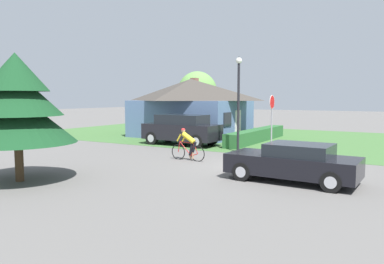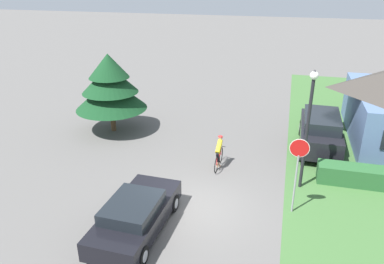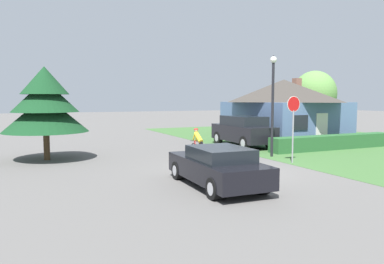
{
  "view_description": "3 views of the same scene",
  "coord_description": "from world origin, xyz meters",
  "px_view_note": "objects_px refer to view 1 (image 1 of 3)",
  "views": [
    {
      "loc": [
        -14.28,
        -5.3,
        2.89
      ],
      "look_at": [
        -0.25,
        3.06,
        1.37
      ],
      "focal_mm": 35.0,
      "sensor_mm": 36.0,
      "label": 1
    },
    {
      "loc": [
        2.91,
        -11.62,
        8.29
      ],
      "look_at": [
        -0.94,
        3.06,
        1.83
      ],
      "focal_mm": 35.0,
      "sensor_mm": 36.0,
      "label": 2
    },
    {
      "loc": [
        -7.45,
        -12.49,
        2.88
      ],
      "look_at": [
        -1.19,
        1.21,
        1.54
      ],
      "focal_mm": 35.0,
      "sensor_mm": 36.0,
      "label": 3
    }
  ],
  "objects_px": {
    "cottage_house": "(191,107)",
    "parked_suv_right": "(182,129)",
    "deciduous_tree_right": "(197,92)",
    "cyclist": "(188,145)",
    "conifer_tall_near": "(17,105)",
    "street_lamp": "(239,93)",
    "stop_sign": "(272,113)",
    "sedan_left_lane": "(293,163)"
  },
  "relations": [
    {
      "from": "parked_suv_right",
      "to": "stop_sign",
      "type": "xyz_separation_m",
      "value": [
        -1.21,
        -6.04,
        1.15
      ]
    },
    {
      "from": "cottage_house",
      "to": "stop_sign",
      "type": "bearing_deg",
      "value": -125.79
    },
    {
      "from": "cyclist",
      "to": "conifer_tall_near",
      "type": "relative_size",
      "value": 0.41
    },
    {
      "from": "deciduous_tree_right",
      "to": "parked_suv_right",
      "type": "bearing_deg",
      "value": -155.11
    },
    {
      "from": "sedan_left_lane",
      "to": "stop_sign",
      "type": "xyz_separation_m",
      "value": [
        5.21,
        2.56,
        1.45
      ]
    },
    {
      "from": "sedan_left_lane",
      "to": "cyclist",
      "type": "xyz_separation_m",
      "value": [
        1.86,
        5.36,
        0.06
      ]
    },
    {
      "from": "cottage_house",
      "to": "cyclist",
      "type": "xyz_separation_m",
      "value": [
        -9.25,
        -5.4,
        -1.48
      ]
    },
    {
      "from": "parked_suv_right",
      "to": "stop_sign",
      "type": "relative_size",
      "value": 1.58
    },
    {
      "from": "conifer_tall_near",
      "to": "deciduous_tree_right",
      "type": "xyz_separation_m",
      "value": [
        20.83,
        4.95,
        0.67
      ]
    },
    {
      "from": "cottage_house",
      "to": "stop_sign",
      "type": "xyz_separation_m",
      "value": [
        -5.9,
        -8.19,
        -0.09
      ]
    },
    {
      "from": "parked_suv_right",
      "to": "stop_sign",
      "type": "distance_m",
      "value": 6.27
    },
    {
      "from": "parked_suv_right",
      "to": "deciduous_tree_right",
      "type": "height_order",
      "value": "deciduous_tree_right"
    },
    {
      "from": "cottage_house",
      "to": "deciduous_tree_right",
      "type": "height_order",
      "value": "deciduous_tree_right"
    },
    {
      "from": "parked_suv_right",
      "to": "conifer_tall_near",
      "type": "height_order",
      "value": "conifer_tall_near"
    },
    {
      "from": "cottage_house",
      "to": "parked_suv_right",
      "type": "relative_size",
      "value": 1.72
    },
    {
      "from": "street_lamp",
      "to": "stop_sign",
      "type": "bearing_deg",
      "value": -98.82
    },
    {
      "from": "deciduous_tree_right",
      "to": "cyclist",
      "type": "bearing_deg",
      "value": -151.48
    },
    {
      "from": "street_lamp",
      "to": "deciduous_tree_right",
      "type": "bearing_deg",
      "value": 39.13
    },
    {
      "from": "cottage_house",
      "to": "cyclist",
      "type": "bearing_deg",
      "value": -149.77
    },
    {
      "from": "deciduous_tree_right",
      "to": "stop_sign",
      "type": "bearing_deg",
      "value": -135.92
    },
    {
      "from": "stop_sign",
      "to": "conifer_tall_near",
      "type": "relative_size",
      "value": 0.68
    },
    {
      "from": "parked_suv_right",
      "to": "street_lamp",
      "type": "distance_m",
      "value": 4.74
    },
    {
      "from": "cottage_house",
      "to": "deciduous_tree_right",
      "type": "distance_m",
      "value": 5.59
    },
    {
      "from": "cottage_house",
      "to": "sedan_left_lane",
      "type": "xyz_separation_m",
      "value": [
        -11.11,
        -10.76,
        -1.54
      ]
    },
    {
      "from": "conifer_tall_near",
      "to": "street_lamp",
      "type": "bearing_deg",
      "value": -19.53
    },
    {
      "from": "stop_sign",
      "to": "deciduous_tree_right",
      "type": "xyz_separation_m",
      "value": [
        10.86,
        10.52,
        1.2
      ]
    },
    {
      "from": "cottage_house",
      "to": "parked_suv_right",
      "type": "xyz_separation_m",
      "value": [
        -4.69,
        -2.15,
        -1.24
      ]
    },
    {
      "from": "cyclist",
      "to": "stop_sign",
      "type": "bearing_deg",
      "value": -128.79
    },
    {
      "from": "cyclist",
      "to": "conifer_tall_near",
      "type": "xyz_separation_m",
      "value": [
        -6.62,
        2.77,
        1.92
      ]
    },
    {
      "from": "conifer_tall_near",
      "to": "deciduous_tree_right",
      "type": "distance_m",
      "value": 21.42
    },
    {
      "from": "cottage_house",
      "to": "deciduous_tree_right",
      "type": "relative_size",
      "value": 1.58
    },
    {
      "from": "sedan_left_lane",
      "to": "conifer_tall_near",
      "type": "relative_size",
      "value": 1.01
    },
    {
      "from": "parked_suv_right",
      "to": "street_lamp",
      "type": "xyz_separation_m",
      "value": [
        -0.92,
        -4.12,
        2.17
      ]
    },
    {
      "from": "sedan_left_lane",
      "to": "conifer_tall_near",
      "type": "xyz_separation_m",
      "value": [
        -4.76,
        8.13,
        1.98
      ]
    },
    {
      "from": "parked_suv_right",
      "to": "street_lamp",
      "type": "relative_size",
      "value": 0.94
    },
    {
      "from": "stop_sign",
      "to": "deciduous_tree_right",
      "type": "distance_m",
      "value": 15.17
    },
    {
      "from": "cyclist",
      "to": "stop_sign",
      "type": "relative_size",
      "value": 0.59
    },
    {
      "from": "deciduous_tree_right",
      "to": "conifer_tall_near",
      "type": "bearing_deg",
      "value": -166.63
    },
    {
      "from": "cyclist",
      "to": "parked_suv_right",
      "type": "distance_m",
      "value": 5.61
    },
    {
      "from": "sedan_left_lane",
      "to": "deciduous_tree_right",
      "type": "distance_m",
      "value": 20.89
    },
    {
      "from": "sedan_left_lane",
      "to": "stop_sign",
      "type": "bearing_deg",
      "value": -61.94
    },
    {
      "from": "street_lamp",
      "to": "conifer_tall_near",
      "type": "xyz_separation_m",
      "value": [
        -10.27,
        3.64,
        -0.49
      ]
    }
  ]
}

